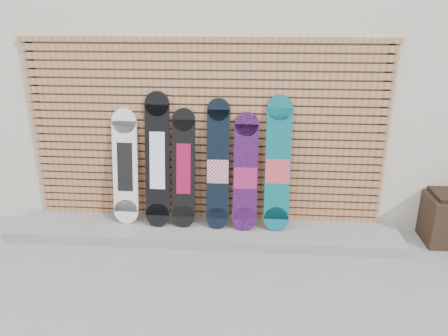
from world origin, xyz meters
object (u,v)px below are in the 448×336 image
Objects in this scene: snowboard_4 at (245,173)px; snowboard_5 at (278,165)px; snowboard_0 at (125,167)px; snowboard_1 at (157,161)px; snowboard_3 at (218,166)px; snowboard_2 at (184,169)px.

snowboard_5 reaches higher than snowboard_4.
snowboard_0 is 1.44m from snowboard_4.
snowboard_1 is 0.71m from snowboard_3.
snowboard_1 is 1.16× the size of snowboard_4.
snowboard_4 is at bearing -1.55° from snowboard_0.
snowboard_3 reaches higher than snowboard_0.
snowboard_1 reaches higher than snowboard_0.
snowboard_2 reaches higher than snowboard_0.
snowboard_4 is 0.38m from snowboard_5.
snowboard_4 is 0.87× the size of snowboard_5.
snowboard_5 reaches higher than snowboard_0.
snowboard_0 is 0.91× the size of snowboard_3.
snowboard_5 is (1.81, -0.03, 0.08)m from snowboard_0.
snowboard_4 is at bearing -0.54° from snowboard_1.
snowboard_5 is at bearing 0.09° from snowboard_1.
snowboard_3 is 1.11× the size of snowboard_4.
snowboard_2 is 0.92× the size of snowboard_3.
snowboard_2 is 1.02× the size of snowboard_4.
snowboard_4 is (1.44, -0.04, -0.02)m from snowboard_0.
snowboard_1 reaches higher than snowboard_4.
snowboard_0 is at bearing 179.15° from snowboard_5.
snowboard_3 is (0.40, -0.00, 0.05)m from snowboard_2.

